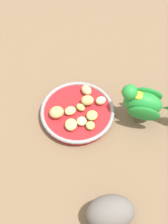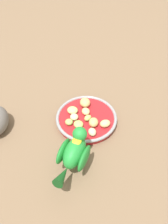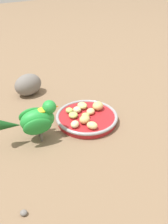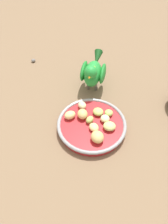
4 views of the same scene
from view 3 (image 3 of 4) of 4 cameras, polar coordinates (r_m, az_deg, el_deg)
The scene contains 15 objects.
ground_plane at distance 0.95m, azimuth 1.15°, elevation -0.74°, with size 4.00×4.00×0.00m, color #7A6047.
feeding_bowl at distance 0.91m, azimuth 0.58°, elevation -1.24°, with size 0.21×0.21×0.03m.
apple_piece_0 at distance 0.91m, azimuth 1.38°, elevation 0.12°, with size 0.03×0.03×0.02m, color #E5C67F.
apple_piece_1 at distance 0.94m, azimuth -0.37°, elevation 1.33°, with size 0.04×0.03×0.02m, color #C6D17A.
apple_piece_2 at distance 0.90m, azimuth -2.24°, elevation -0.63°, with size 0.03×0.03×0.02m, color #B2CC66.
apple_piece_3 at distance 0.89m, azimuth 0.33°, elevation -0.74°, with size 0.03×0.02×0.02m, color #B2CC66.
apple_piece_4 at distance 0.84m, azimuth 1.70°, elevation -2.79°, with size 0.03×0.03×0.02m, color #E5C67F.
apple_piece_5 at distance 0.92m, azimuth -1.44°, elevation 0.50°, with size 0.03×0.03×0.02m, color beige.
apple_piece_6 at distance 0.92m, azimuth -3.08°, elevation 0.35°, with size 0.03×0.02×0.02m, color #B2CC66.
apple_piece_7 at distance 0.94m, azimuth 2.89°, elevation 1.28°, with size 0.04×0.04×0.03m, color tan.
apple_piece_8 at distance 0.85m, azimuth -1.91°, elevation -2.55°, with size 0.03×0.02×0.02m, color beige.
apple_piece_9 at distance 0.87m, azimuth 0.13°, elevation -1.57°, with size 0.04×0.03×0.03m, color tan.
parrot at distance 0.81m, azimuth -9.90°, elevation -1.52°, with size 0.09×0.18×0.13m.
rock_large at distance 1.08m, azimuth -11.55°, elevation 5.59°, with size 0.11×0.08×0.08m, color slate.
pebble_0 at distance 0.66m, azimuth -12.43°, elevation -19.79°, with size 0.02×0.02×0.01m, color slate.
Camera 3 is at (-0.68, 0.40, 0.52)m, focal length 43.98 mm.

